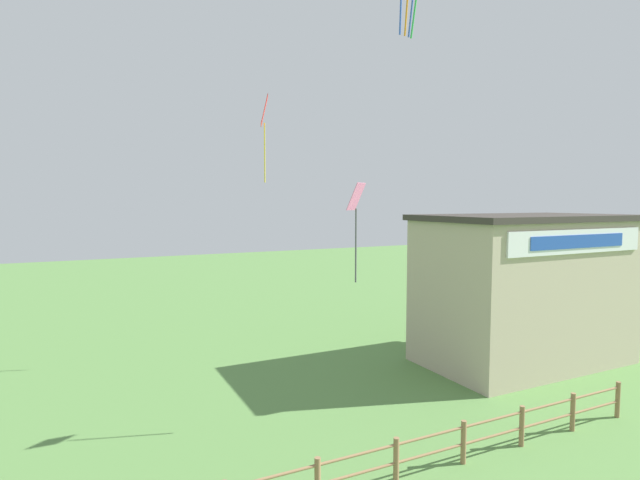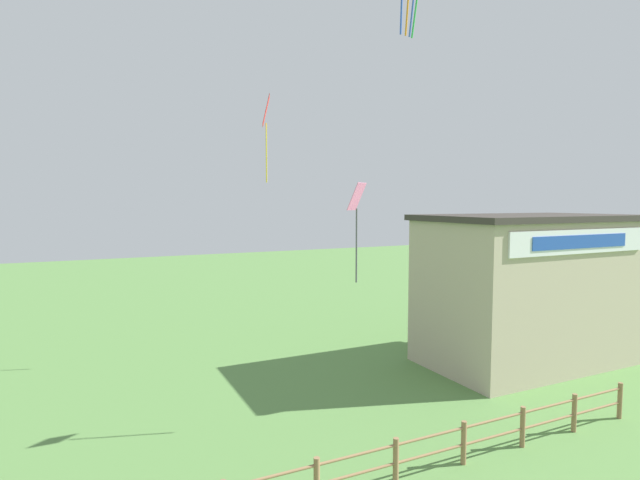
{
  "view_description": "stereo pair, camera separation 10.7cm",
  "coord_description": "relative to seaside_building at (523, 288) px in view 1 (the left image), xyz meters",
  "views": [
    {
      "loc": [
        -5.65,
        -3.71,
        6.73
      ],
      "look_at": [
        0.0,
        7.77,
        5.75
      ],
      "focal_mm": 28.0,
      "sensor_mm": 36.0,
      "label": 1
    },
    {
      "loc": [
        -5.55,
        -3.75,
        6.73
      ],
      "look_at": [
        0.0,
        7.77,
        5.75
      ],
      "focal_mm": 28.0,
      "sensor_mm": 36.0,
      "label": 2
    }
  ],
  "objects": [
    {
      "name": "kite_pink_diamond",
      "position": [
        -9.23,
        -1.87,
        3.29
      ],
      "size": [
        0.74,
        0.68,
        3.0
      ],
      "color": "pink"
    },
    {
      "name": "kite_red_diamond",
      "position": [
        -9.56,
        5.14,
        7.03
      ],
      "size": [
        0.6,
        0.96,
        3.59
      ],
      "color": "red"
    },
    {
      "name": "seaside_building",
      "position": [
        0.0,
        0.0,
        0.0
      ],
      "size": [
        8.73,
        5.09,
        6.2
      ],
      "color": "#B7A88E",
      "rests_on": "ground_plane"
    },
    {
      "name": "wooden_fence",
      "position": [
        -11.14,
        -5.31,
        -2.48
      ],
      "size": [
        18.94,
        0.14,
        1.13
      ],
      "color": "olive",
      "rests_on": "ground_plane"
    }
  ]
}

